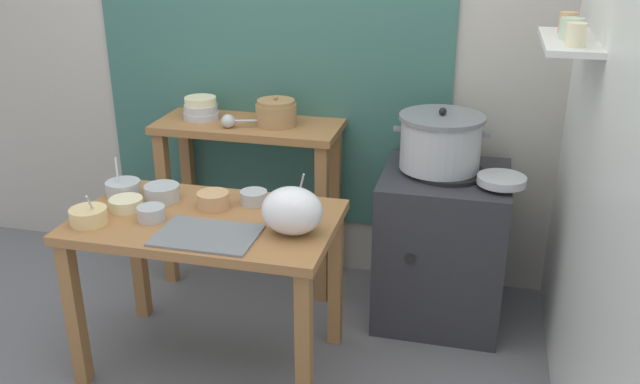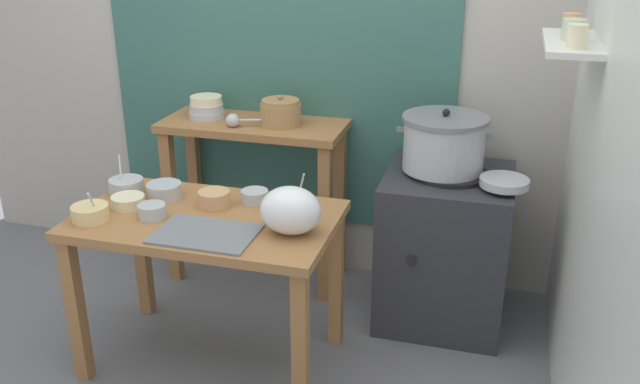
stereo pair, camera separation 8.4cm
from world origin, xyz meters
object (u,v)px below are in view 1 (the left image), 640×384
back_shelf_table (250,163)px  plastic_bag (292,211)px  serving_tray (207,235)px  prep_bowl_1 (162,192)px  prep_bowl_2 (151,213)px  prep_bowl_3 (297,205)px  prep_bowl_0 (126,203)px  prep_bowl_6 (88,215)px  steamer_pot (441,142)px  prep_bowl_5 (213,200)px  prep_table (207,241)px  prep_bowl_7 (254,197)px  clay_pot (276,113)px  ladle (231,121)px  prep_bowl_4 (123,188)px  stove_block (441,245)px  bowl_stack_enamel (201,108)px  wide_pan (502,180)px

back_shelf_table → plastic_bag: plastic_bag is taller
serving_tray → prep_bowl_1: bearing=138.2°
prep_bowl_1 → prep_bowl_2: 0.21m
prep_bowl_3 → prep_bowl_1: bearing=-177.3°
plastic_bag → prep_bowl_1: bearing=164.0°
prep_bowl_0 → prep_bowl_6: prep_bowl_6 is taller
steamer_pot → prep_bowl_5: bearing=-148.2°
plastic_bag → prep_bowl_5: bearing=158.0°
prep_bowl_5 → plastic_bag: bearing=-22.0°
prep_table → back_shelf_table: bearing=95.9°
prep_bowl_0 → prep_bowl_1: 0.17m
back_shelf_table → prep_bowl_7: bearing=-68.9°
plastic_bag → clay_pot: bearing=111.0°
steamer_pot → ladle: (-1.05, 0.01, 0.02)m
clay_pot → serving_tray: (0.00, -0.95, -0.24)m
prep_table → prep_bowl_2: (-0.21, -0.08, 0.14)m
prep_bowl_4 → serving_tray: bearing=-30.0°
prep_bowl_5 → clay_pot: bearing=83.4°
prep_table → plastic_bag: plastic_bag is taller
stove_block → prep_bowl_2: bearing=-147.8°
stove_block → serving_tray: bearing=-136.7°
prep_bowl_1 → clay_pot: bearing=63.2°
prep_table → prep_bowl_6: size_ratio=7.21×
prep_table → ladle: bearing=101.1°
plastic_bag → ladle: bearing=125.5°
prep_bowl_1 → prep_bowl_7: 0.41m
stove_block → prep_bowl_4: size_ratio=4.49×
prep_bowl_4 → prep_bowl_5: (0.45, -0.03, 0.00)m
back_shelf_table → prep_table: bearing=-84.1°
prep_bowl_5 → prep_bowl_6: (-0.44, -0.27, -0.00)m
prep_bowl_4 → prep_bowl_7: size_ratio=1.45×
clay_pot → plastic_bag: size_ratio=0.84×
ladle → plastic_bag: 0.92m
bowl_stack_enamel → ladle: size_ratio=0.64×
ladle → stove_block: bearing=-1.6°
clay_pot → wide_pan: (1.13, -0.25, -0.17)m
prep_bowl_1 → prep_bowl_6: size_ratio=1.02×
prep_bowl_3 → clay_pot: bearing=114.3°
prep_bowl_5 → prep_bowl_3: bearing=8.5°
wide_pan → clay_pot: bearing=167.4°
prep_bowl_7 → prep_bowl_0: bearing=-159.7°
back_shelf_table → ladle: ladle is taller
plastic_bag → prep_bowl_3: 0.23m
prep_table → stove_block: size_ratio=1.41×
back_shelf_table → steamer_pot: (0.99, -0.11, 0.23)m
prep_table → prep_bowl_3: 0.41m
wide_pan → prep_bowl_5: 1.28m
serving_tray → plastic_bag: 0.35m
plastic_bag → wide_pan: plastic_bag is taller
ladle → prep_bowl_2: size_ratio=2.56×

